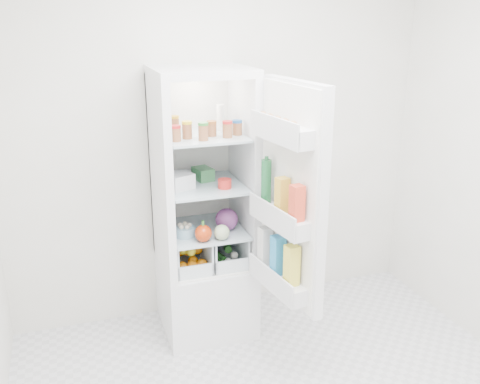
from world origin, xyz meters
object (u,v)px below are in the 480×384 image
object	(u,v)px
red_cabbage	(227,219)
mushroom_bowl	(185,232)
refrigerator	(203,236)
fridge_door	(288,201)

from	to	relation	value
red_cabbage	mushroom_bowl	distance (m)	0.29
refrigerator	mushroom_bowl	world-z (taller)	refrigerator
red_cabbage	refrigerator	bearing A→B (deg)	134.65
refrigerator	red_cabbage	xyz separation A→B (m)	(0.13, -0.13, 0.16)
mushroom_bowl	fridge_door	xyz separation A→B (m)	(0.50, -0.49, 0.32)
mushroom_bowl	refrigerator	bearing A→B (deg)	42.68
refrigerator	fridge_door	distance (m)	0.84
mushroom_bowl	fridge_door	world-z (taller)	fridge_door
red_cabbage	mushroom_bowl	xyz separation A→B (m)	(-0.29, -0.01, -0.04)
mushroom_bowl	red_cabbage	bearing A→B (deg)	2.34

